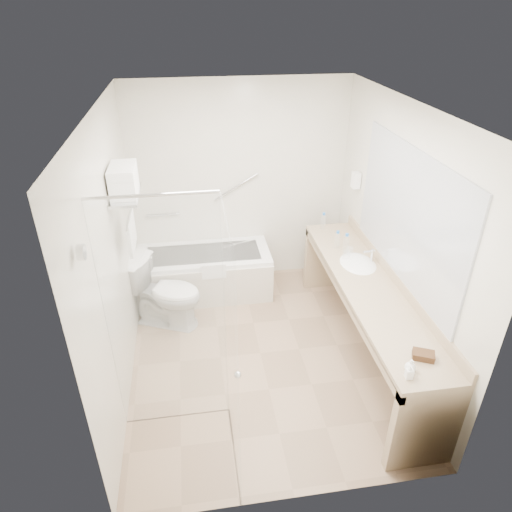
{
  "coord_description": "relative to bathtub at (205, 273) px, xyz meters",
  "views": [
    {
      "loc": [
        -0.59,
        -3.59,
        3.24
      ],
      "look_at": [
        0.0,
        0.3,
        1.0
      ],
      "focal_mm": 32.0,
      "sensor_mm": 36.0,
      "label": 1
    }
  ],
  "objects": [
    {
      "name": "floor",
      "position": [
        0.5,
        -1.24,
        -0.28
      ],
      "size": [
        3.2,
        3.2,
        0.0
      ],
      "primitive_type": "plane",
      "color": "#987A5E",
      "rests_on": "ground"
    },
    {
      "name": "ceiling",
      "position": [
        0.5,
        -1.24,
        2.22
      ],
      "size": [
        2.6,
        3.2,
        0.1
      ],
      "primitive_type": "cube",
      "color": "white",
      "rests_on": "wall_back"
    },
    {
      "name": "wall_back",
      "position": [
        0.5,
        0.36,
        0.97
      ],
      "size": [
        2.6,
        0.1,
        2.5
      ],
      "primitive_type": "cube",
      "color": "beige",
      "rests_on": "ground"
    },
    {
      "name": "wall_front",
      "position": [
        0.5,
        -2.84,
        0.97
      ],
      "size": [
        2.6,
        0.1,
        2.5
      ],
      "primitive_type": "cube",
      "color": "beige",
      "rests_on": "ground"
    },
    {
      "name": "wall_left",
      "position": [
        -0.8,
        -1.24,
        0.97
      ],
      "size": [
        0.1,
        3.2,
        2.5
      ],
      "primitive_type": "cube",
      "color": "beige",
      "rests_on": "ground"
    },
    {
      "name": "wall_right",
      "position": [
        1.8,
        -1.24,
        0.97
      ],
      "size": [
        0.1,
        3.2,
        2.5
      ],
      "primitive_type": "cube",
      "color": "beige",
      "rests_on": "ground"
    },
    {
      "name": "bathtub",
      "position": [
        0.0,
        0.0,
        0.0
      ],
      "size": [
        1.6,
        0.73,
        0.59
      ],
      "color": "white",
      "rests_on": "floor"
    },
    {
      "name": "grab_bar_short",
      "position": [
        -0.45,
        0.32,
        0.67
      ],
      "size": [
        0.4,
        0.03,
        0.03
      ],
      "primitive_type": "cylinder",
      "rotation": [
        0.0,
        1.57,
        0.0
      ],
      "color": "silver",
      "rests_on": "wall_back"
    },
    {
      "name": "grab_bar_long",
      "position": [
        0.45,
        0.32,
        0.97
      ],
      "size": [
        0.53,
        0.03,
        0.33
      ],
      "primitive_type": "cylinder",
      "rotation": [
        0.0,
        1.05,
        0.0
      ],
      "color": "silver",
      "rests_on": "wall_back"
    },
    {
      "name": "shower_enclosure",
      "position": [
        -0.13,
        -2.16,
        0.79
      ],
      "size": [
        0.96,
        0.91,
        2.11
      ],
      "color": "silver",
      "rests_on": "floor"
    },
    {
      "name": "towel_shelf",
      "position": [
        -0.67,
        -0.89,
        1.48
      ],
      "size": [
        0.24,
        0.55,
        0.81
      ],
      "color": "silver",
      "rests_on": "wall_left"
    },
    {
      "name": "vanity_counter",
      "position": [
        1.52,
        -1.39,
        0.36
      ],
      "size": [
        0.55,
        2.7,
        0.95
      ],
      "color": "tan",
      "rests_on": "floor"
    },
    {
      "name": "sink",
      "position": [
        1.55,
        -0.99,
        0.54
      ],
      "size": [
        0.4,
        0.52,
        0.14
      ],
      "primitive_type": "ellipsoid",
      "color": "white",
      "rests_on": "vanity_counter"
    },
    {
      "name": "faucet",
      "position": [
        1.7,
        -0.99,
        0.65
      ],
      "size": [
        0.03,
        0.03,
        0.14
      ],
      "primitive_type": "cylinder",
      "color": "silver",
      "rests_on": "vanity_counter"
    },
    {
      "name": "mirror",
      "position": [
        1.79,
        -1.39,
        1.27
      ],
      "size": [
        0.02,
        2.0,
        1.2
      ],
      "primitive_type": "cube",
      "color": "#B1B5BD",
      "rests_on": "wall_right"
    },
    {
      "name": "hairdryer_unit",
      "position": [
        1.75,
        -0.19,
        1.17
      ],
      "size": [
        0.08,
        0.1,
        0.18
      ],
      "primitive_type": "cube",
      "color": "white",
      "rests_on": "wall_right"
    },
    {
      "name": "toilet",
      "position": [
        -0.45,
        -0.56,
        0.12
      ],
      "size": [
        0.93,
        0.74,
        0.8
      ],
      "primitive_type": "imported",
      "rotation": [
        0.0,
        0.0,
        1.16
      ],
      "color": "white",
      "rests_on": "floor"
    },
    {
      "name": "amenity_basket",
      "position": [
        1.56,
        -2.42,
        0.6
      ],
      "size": [
        0.19,
        0.16,
        0.05
      ],
      "primitive_type": "cube",
      "rotation": [
        0.0,
        0.0,
        -0.43
      ],
      "color": "#4D331B",
      "rests_on": "vanity_counter"
    },
    {
      "name": "soap_bottle_a",
      "position": [
        1.36,
        -2.6,
        0.6
      ],
      "size": [
        0.06,
        0.12,
        0.05
      ],
      "primitive_type": "imported",
      "rotation": [
        0.0,
        0.0,
        -0.1
      ],
      "color": "white",
      "rests_on": "vanity_counter"
    },
    {
      "name": "soap_bottle_b",
      "position": [
        1.4,
        -2.54,
        0.62
      ],
      "size": [
        0.12,
        0.13,
        0.08
      ],
      "primitive_type": "imported",
      "rotation": [
        0.0,
        0.0,
        0.39
      ],
      "color": "white",
      "rests_on": "vanity_counter"
    },
    {
      "name": "water_bottle_left",
      "position": [
        1.43,
        -0.14,
        0.67
      ],
      "size": [
        0.06,
        0.06,
        0.2
      ],
      "rotation": [
        0.0,
        0.0,
        0.09
      ],
      "color": "silver",
      "rests_on": "vanity_counter"
    },
    {
      "name": "water_bottle_mid",
      "position": [
        1.51,
        -0.73,
        0.67
      ],
      "size": [
        0.07,
        0.07,
        0.21
      ],
      "rotation": [
        0.0,
        0.0,
        -0.17
      ],
      "color": "silver",
      "rests_on": "vanity_counter"
    },
    {
      "name": "water_bottle_right",
      "position": [
        1.44,
        -0.62,
        0.67
      ],
      "size": [
        0.06,
        0.06,
        0.2
      ],
      "rotation": [
        0.0,
        0.0,
        0.25
      ],
      "color": "silver",
      "rests_on": "vanity_counter"
    },
    {
      "name": "drinking_glass_near",
      "position": [
        1.52,
        -0.82,
        0.62
      ],
      "size": [
        0.07,
        0.07,
        0.09
      ],
      "primitive_type": "cylinder",
      "rotation": [
        0.0,
        0.0,
        0.01
      ],
      "color": "silver",
      "rests_on": "vanity_counter"
    },
    {
      "name": "drinking_glass_far",
      "position": [
        1.46,
        -0.9,
        0.62
      ],
      "size": [
        0.1,
        0.1,
        0.1
      ],
      "primitive_type": "cylinder",
      "rotation": [
        0.0,
        0.0,
        0.39
      ],
      "color": "silver",
      "rests_on": "vanity_counter"
    }
  ]
}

